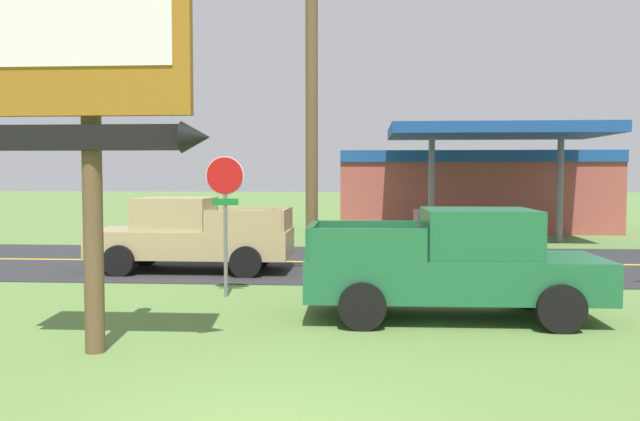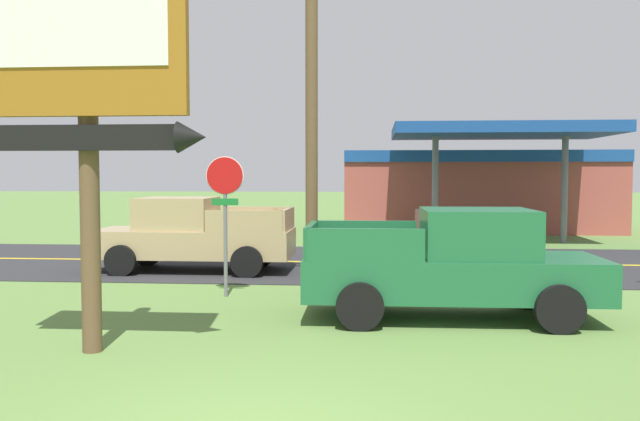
{
  "view_description": "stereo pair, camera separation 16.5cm",
  "coord_description": "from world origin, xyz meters",
  "px_view_note": "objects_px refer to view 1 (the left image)",
  "views": [
    {
      "loc": [
        1.0,
        -6.03,
        2.58
      ],
      "look_at": [
        0.0,
        8.0,
        1.8
      ],
      "focal_mm": 36.96,
      "sensor_mm": 36.0,
      "label": 1
    },
    {
      "loc": [
        1.16,
        -6.02,
        2.58
      ],
      "look_at": [
        0.0,
        8.0,
        1.8
      ],
      "focal_mm": 36.96,
      "sensor_mm": 36.0,
      "label": 2
    }
  ],
  "objects_px": {
    "motel_sign": "(91,84)",
    "car_grey_far_lane": "(452,242)",
    "utility_pole": "(312,57)",
    "pickup_green_parked_on_lawn": "(456,265)",
    "stop_sign": "(225,201)",
    "gas_station": "(472,188)",
    "pickup_tan_on_road": "(190,235)"
  },
  "relations": [
    {
      "from": "motel_sign",
      "to": "car_grey_far_lane",
      "type": "bearing_deg",
      "value": 53.03
    },
    {
      "from": "utility_pole",
      "to": "pickup_green_parked_on_lawn",
      "type": "bearing_deg",
      "value": -37.02
    },
    {
      "from": "stop_sign",
      "to": "gas_station",
      "type": "relative_size",
      "value": 0.25
    },
    {
      "from": "stop_sign",
      "to": "pickup_tan_on_road",
      "type": "height_order",
      "value": "stop_sign"
    },
    {
      "from": "motel_sign",
      "to": "stop_sign",
      "type": "distance_m",
      "value": 4.96
    },
    {
      "from": "utility_pole",
      "to": "car_grey_far_lane",
      "type": "relative_size",
      "value": 2.24
    },
    {
      "from": "car_grey_far_lane",
      "to": "utility_pole",
      "type": "bearing_deg",
      "value": -136.86
    },
    {
      "from": "gas_station",
      "to": "pickup_green_parked_on_lawn",
      "type": "relative_size",
      "value": 2.3
    },
    {
      "from": "motel_sign",
      "to": "stop_sign",
      "type": "bearing_deg",
      "value": 78.86
    },
    {
      "from": "utility_pole",
      "to": "gas_station",
      "type": "xyz_separation_m",
      "value": [
        6.03,
        17.09,
        -3.09
      ]
    },
    {
      "from": "pickup_tan_on_road",
      "to": "gas_station",
      "type": "bearing_deg",
      "value": 55.67
    },
    {
      "from": "pickup_green_parked_on_lawn",
      "to": "car_grey_far_lane",
      "type": "distance_m",
      "value": 5.26
    },
    {
      "from": "utility_pole",
      "to": "pickup_green_parked_on_lawn",
      "type": "distance_m",
      "value": 5.34
    },
    {
      "from": "gas_station",
      "to": "pickup_tan_on_road",
      "type": "relative_size",
      "value": 2.31
    },
    {
      "from": "motel_sign",
      "to": "gas_station",
      "type": "relative_size",
      "value": 0.47
    },
    {
      "from": "stop_sign",
      "to": "utility_pole",
      "type": "bearing_deg",
      "value": 10.88
    },
    {
      "from": "pickup_green_parked_on_lawn",
      "to": "car_grey_far_lane",
      "type": "bearing_deg",
      "value": 83.49
    },
    {
      "from": "motel_sign",
      "to": "gas_station",
      "type": "xyz_separation_m",
      "value": [
        8.71,
        21.97,
        -1.89
      ]
    },
    {
      "from": "gas_station",
      "to": "pickup_tan_on_road",
      "type": "height_order",
      "value": "gas_station"
    },
    {
      "from": "utility_pole",
      "to": "stop_sign",
      "type": "bearing_deg",
      "value": -169.12
    },
    {
      "from": "stop_sign",
      "to": "pickup_green_parked_on_lawn",
      "type": "height_order",
      "value": "stop_sign"
    },
    {
      "from": "motel_sign",
      "to": "pickup_tan_on_road",
      "type": "xyz_separation_m",
      "value": [
        -0.82,
        8.02,
        -2.87
      ]
    },
    {
      "from": "utility_pole",
      "to": "pickup_tan_on_road",
      "type": "height_order",
      "value": "utility_pole"
    },
    {
      "from": "motel_sign",
      "to": "pickup_green_parked_on_lawn",
      "type": "bearing_deg",
      "value": 27.19
    },
    {
      "from": "motel_sign",
      "to": "car_grey_far_lane",
      "type": "xyz_separation_m",
      "value": [
        6.04,
        8.02,
        -3.0
      ]
    },
    {
      "from": "utility_pole",
      "to": "gas_station",
      "type": "distance_m",
      "value": 18.39
    },
    {
      "from": "stop_sign",
      "to": "motel_sign",
      "type": "bearing_deg",
      "value": -101.14
    },
    {
      "from": "car_grey_far_lane",
      "to": "motel_sign",
      "type": "bearing_deg",
      "value": -126.97
    },
    {
      "from": "motel_sign",
      "to": "pickup_green_parked_on_lawn",
      "type": "relative_size",
      "value": 1.08
    },
    {
      "from": "utility_pole",
      "to": "motel_sign",
      "type": "bearing_deg",
      "value": -118.81
    },
    {
      "from": "gas_station",
      "to": "car_grey_far_lane",
      "type": "distance_m",
      "value": 14.25
    },
    {
      "from": "motel_sign",
      "to": "pickup_tan_on_road",
      "type": "distance_m",
      "value": 8.56
    }
  ]
}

